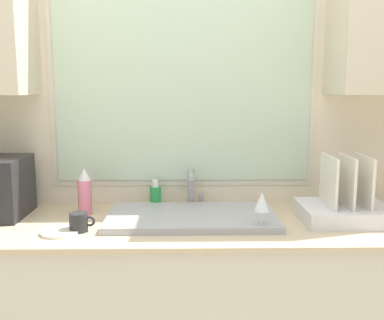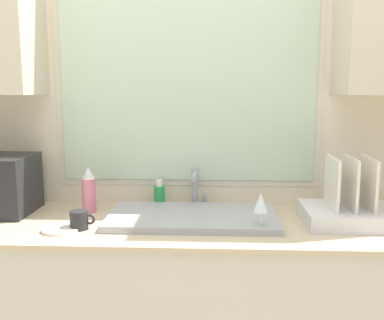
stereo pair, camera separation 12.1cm
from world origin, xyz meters
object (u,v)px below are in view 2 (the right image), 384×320
(faucet, at_px, (196,186))
(mug_near_sink, at_px, (79,220))
(dish_rack, at_px, (348,210))
(wine_glass, at_px, (261,204))
(soap_bottle, at_px, (159,195))
(spray_bottle, at_px, (89,191))

(faucet, bearing_deg, mug_near_sink, -142.15)
(dish_rack, xyz_separation_m, wine_glass, (-0.39, -0.14, 0.06))
(soap_bottle, bearing_deg, mug_near_sink, -127.82)
(faucet, bearing_deg, dish_rack, -19.07)
(soap_bottle, bearing_deg, wine_glass, -39.95)
(dish_rack, bearing_deg, faucet, 160.93)
(faucet, relative_size, spray_bottle, 0.85)
(dish_rack, height_order, spray_bottle, dish_rack)
(spray_bottle, bearing_deg, faucet, 12.00)
(faucet, relative_size, soap_bottle, 1.36)
(faucet, relative_size, mug_near_sink, 1.77)
(dish_rack, distance_m, wine_glass, 0.42)
(spray_bottle, height_order, soap_bottle, spray_bottle)
(spray_bottle, xyz_separation_m, mug_near_sink, (0.03, -0.26, -0.07))
(dish_rack, relative_size, mug_near_sink, 3.64)
(wine_glass, bearing_deg, faucet, 126.46)
(faucet, bearing_deg, wine_glass, -53.54)
(faucet, relative_size, dish_rack, 0.49)
(soap_bottle, height_order, wine_glass, wine_glass)
(faucet, relative_size, wine_glass, 1.12)
(soap_bottle, relative_size, mug_near_sink, 1.30)
(mug_near_sink, xyz_separation_m, wine_glass, (0.74, -0.01, 0.08))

